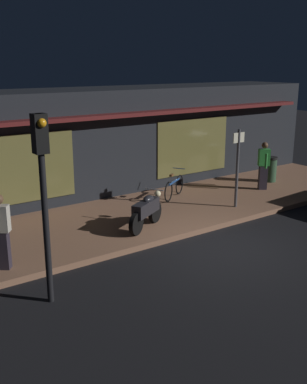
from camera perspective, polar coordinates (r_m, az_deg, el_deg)
ground_plane at (r=11.66m, az=8.51°, el=-6.82°), size 60.00×60.00×0.00m
sidewalk_slab at (r=13.80m, az=-0.09°, el=-2.68°), size 18.00×4.00×0.15m
storefront_building at (r=16.19m, az=-7.07°, el=6.28°), size 18.00×3.30×3.60m
motorcycle at (r=12.25m, az=-0.88°, el=-2.28°), size 1.55×0.95×0.97m
bicycle_parked at (r=15.05m, az=2.57°, el=0.60°), size 1.44×0.90×0.91m
person_photographer at (r=10.25m, az=-18.42°, el=-4.53°), size 0.44×0.54×1.67m
person_bystander at (r=16.39m, az=13.52°, el=3.31°), size 0.44×0.56×1.67m
sign_post at (r=14.08m, az=10.39°, el=3.49°), size 0.44×0.09×2.40m
trash_bin at (r=17.66m, az=14.33°, el=2.78°), size 0.48×0.48×0.93m
traffic_light_pole at (r=8.44m, az=-13.59°, el=1.85°), size 0.24×0.33×3.60m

